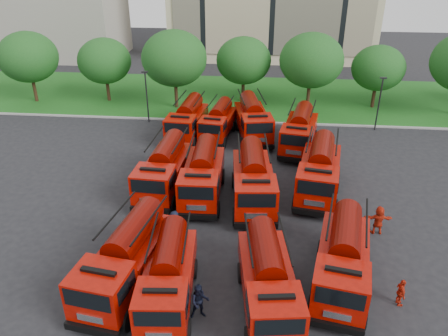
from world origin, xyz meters
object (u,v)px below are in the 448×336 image
object	(u,v)px
firefighter_3	(360,291)
fire_truck_8	(187,120)
fire_truck_2	(268,280)
fire_truck_6	(253,179)
fire_truck_5	(203,174)
fire_truck_9	(218,122)
firefighter_5	(376,233)
fire_truck_7	(319,170)
fire_truck_4	(164,169)
firefighter_2	(398,304)
fire_truck_0	(126,258)
fire_truck_10	(253,119)
firefighter_1	(200,316)
fire_truck_11	(299,131)
firefighter_4	(176,239)
fire_truck_1	(168,275)
fire_truck_3	(343,259)

from	to	relation	value
firefighter_3	fire_truck_8	bearing A→B (deg)	-88.81
fire_truck_2	fire_truck_6	world-z (taller)	fire_truck_6
fire_truck_5	fire_truck_9	bearing A→B (deg)	88.63
firefighter_3	firefighter_5	distance (m)	5.60
fire_truck_2	fire_truck_7	bearing A→B (deg)	64.99
fire_truck_4	fire_truck_9	xyz separation A→B (m)	(2.77, 10.02, -0.23)
firefighter_2	fire_truck_8	bearing A→B (deg)	30.90
fire_truck_0	fire_truck_8	size ratio (longest dim) A/B	1.07
fire_truck_10	firefighter_1	world-z (taller)	fire_truck_10
fire_truck_5	firefighter_3	xyz separation A→B (m)	(9.33, -8.72, -1.70)
firefighter_3	firefighter_5	world-z (taller)	firefighter_5
fire_truck_11	firefighter_2	distance (m)	18.59
fire_truck_7	firefighter_4	xyz separation A→B (m)	(-9.02, -6.49, -1.76)
fire_truck_2	firefighter_5	xyz separation A→B (m)	(6.68, 6.68, -1.61)
fire_truck_9	firefighter_5	world-z (taller)	fire_truck_9
firefighter_1	firefighter_2	world-z (taller)	firefighter_1
fire_truck_7	fire_truck_10	world-z (taller)	fire_truck_7
fire_truck_4	fire_truck_5	world-z (taller)	fire_truck_4
fire_truck_11	firefighter_1	bearing A→B (deg)	-95.84
fire_truck_4	firefighter_1	size ratio (longest dim) A/B	4.03
fire_truck_1	fire_truck_3	size ratio (longest dim) A/B	0.91
fire_truck_2	firefighter_1	world-z (taller)	fire_truck_2
fire_truck_10	fire_truck_11	distance (m)	4.60
fire_truck_3	fire_truck_9	distance (m)	20.58
fire_truck_4	fire_truck_10	distance (m)	11.85
fire_truck_9	firefighter_2	xyz separation A→B (m)	(11.09, -20.02, -1.49)
firefighter_1	firefighter_2	distance (m)	9.80
fire_truck_1	firefighter_4	world-z (taller)	fire_truck_1
firefighter_4	fire_truck_0	bearing A→B (deg)	90.01
fire_truck_3	fire_truck_9	world-z (taller)	fire_truck_3
fire_truck_9	firefighter_1	size ratio (longest dim) A/B	3.54
firefighter_4	fire_truck_5	bearing A→B (deg)	-77.93
fire_truck_9	firefighter_1	distance (m)	21.80
fire_truck_10	fire_truck_4	bearing A→B (deg)	-130.57
fire_truck_5	firefighter_3	distance (m)	12.88
fire_truck_2	firefighter_4	bearing A→B (deg)	130.85
fire_truck_1	firefighter_2	world-z (taller)	fire_truck_1
firefighter_2	firefighter_4	world-z (taller)	firefighter_4
fire_truck_0	firefighter_1	world-z (taller)	fire_truck_0
fire_truck_9	fire_truck_10	bearing A→B (deg)	12.20
fire_truck_3	fire_truck_8	world-z (taller)	fire_truck_3
fire_truck_5	firefighter_1	distance (m)	11.39
fire_truck_9	fire_truck_7	bearing A→B (deg)	-41.60
fire_truck_0	firefighter_4	distance (m)	4.72
fire_truck_0	fire_truck_1	distance (m)	2.49
fire_truck_0	firefighter_5	xyz separation A→B (m)	(13.86, 5.91, -1.72)
fire_truck_2	fire_truck_10	xyz separation A→B (m)	(-1.48, 20.92, 0.11)
firefighter_5	fire_truck_1	bearing A→B (deg)	28.24
fire_truck_5	firefighter_5	world-z (taller)	fire_truck_5
fire_truck_4	firefighter_1	xyz separation A→B (m)	(4.20, -11.68, -1.72)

